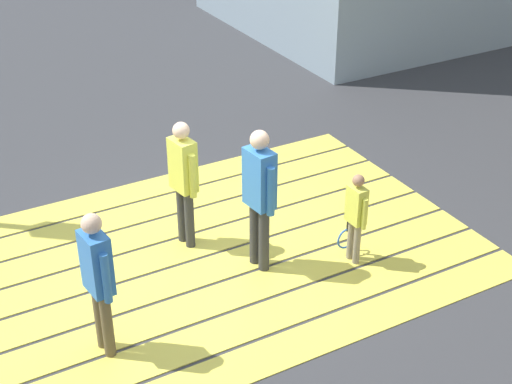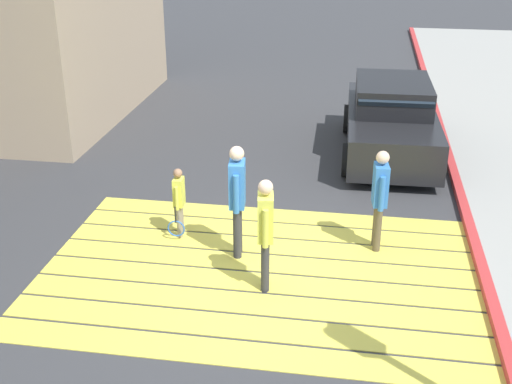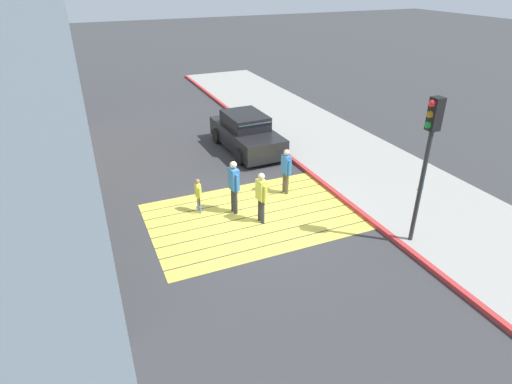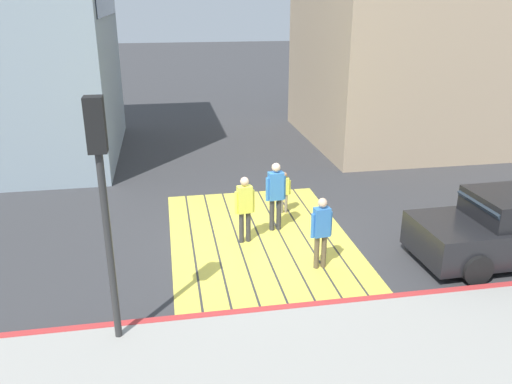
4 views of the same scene
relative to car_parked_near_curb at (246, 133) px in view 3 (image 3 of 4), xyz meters
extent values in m
plane|color=#38383A|center=(2.00, 5.34, -0.73)|extent=(120.00, 120.00, 0.00)
cube|color=#EAD64C|center=(2.00, 3.42, -0.73)|extent=(6.40, 0.50, 0.01)
cube|color=#EAD64C|center=(2.00, 3.97, -0.73)|extent=(6.40, 0.50, 0.01)
cube|color=#EAD64C|center=(2.00, 4.52, -0.73)|extent=(6.40, 0.50, 0.01)
cube|color=#EAD64C|center=(2.00, 5.07, -0.73)|extent=(6.40, 0.50, 0.01)
cube|color=#EAD64C|center=(2.00, 5.62, -0.73)|extent=(6.40, 0.50, 0.01)
cube|color=#EAD64C|center=(2.00, 6.17, -0.73)|extent=(6.40, 0.50, 0.01)
cube|color=#EAD64C|center=(2.00, 6.72, -0.73)|extent=(6.40, 0.50, 0.01)
cube|color=#EAD64C|center=(2.00, 7.27, -0.73)|extent=(6.40, 0.50, 0.01)
cube|color=#9E9B93|center=(-3.60, 5.34, -0.67)|extent=(4.80, 40.00, 0.12)
cube|color=#BC3333|center=(-1.25, 5.34, -0.67)|extent=(0.16, 40.00, 0.13)
cube|color=black|center=(0.00, 0.03, -0.14)|extent=(1.91, 4.34, 0.80)
cube|color=black|center=(0.00, -0.12, 0.54)|extent=(1.58, 2.10, 0.60)
cube|color=#1E2833|center=(-0.02, 0.80, 0.48)|extent=(1.48, 0.37, 0.49)
cylinder|color=black|center=(0.85, 1.38, -0.40)|extent=(0.24, 0.67, 0.66)
cylinder|color=black|center=(-0.92, 1.34, -0.40)|extent=(0.24, 0.67, 0.66)
cylinder|color=black|center=(0.92, -1.28, -0.40)|extent=(0.24, 0.67, 0.66)
cylinder|color=black|center=(-0.85, -1.33, -0.40)|extent=(0.24, 0.67, 0.66)
cylinder|color=#2D2D2D|center=(-1.60, 8.48, 0.97)|extent=(0.12, 0.12, 3.40)
cube|color=black|center=(-1.60, 8.48, 3.09)|extent=(0.28, 0.28, 0.84)
sphere|color=#FF2323|center=(-1.44, 8.48, 3.37)|extent=(0.18, 0.18, 0.18)
sphere|color=#956310|center=(-1.44, 8.48, 3.10)|extent=(0.18, 0.18, 0.18)
sphere|color=#188429|center=(-1.44, 8.48, 2.83)|extent=(0.18, 0.18, 0.18)
cylinder|color=#33A5BF|center=(-4.09, 6.22, -0.50)|extent=(0.07, 0.07, 0.22)
cylinder|color=#333338|center=(1.84, 5.82, -0.34)|extent=(0.12, 0.12, 0.79)
cylinder|color=#333338|center=(1.87, 5.65, -0.34)|extent=(0.12, 0.12, 0.79)
cube|color=#D8D84C|center=(1.85, 5.73, 0.38)|extent=(0.26, 0.37, 0.66)
sphere|color=beige|center=(1.85, 5.73, 0.83)|extent=(0.20, 0.20, 0.20)
cylinder|color=#D8D84C|center=(1.82, 5.93, 0.31)|extent=(0.09, 0.09, 0.56)
cylinder|color=#D8D84C|center=(1.88, 5.53, 0.31)|extent=(0.09, 0.09, 0.56)
cylinder|color=#333338|center=(2.40, 4.95, -0.31)|extent=(0.13, 0.13, 0.85)
cylinder|color=#333338|center=(2.42, 4.77, -0.31)|extent=(0.13, 0.13, 0.85)
cube|color=#3372BF|center=(2.41, 4.86, 0.46)|extent=(0.27, 0.39, 0.70)
sphere|color=beige|center=(2.41, 4.86, 0.95)|extent=(0.22, 0.22, 0.22)
cylinder|color=#3372BF|center=(2.38, 5.07, 0.39)|extent=(0.09, 0.09, 0.60)
cylinder|color=#3372BF|center=(2.43, 4.65, 0.39)|extent=(0.09, 0.09, 0.60)
cylinder|color=brown|center=(0.29, 4.40, -0.35)|extent=(0.12, 0.12, 0.78)
cylinder|color=brown|center=(0.31, 4.23, -0.35)|extent=(0.12, 0.12, 0.78)
cube|color=#3372BF|center=(0.30, 4.32, 0.36)|extent=(0.25, 0.36, 0.65)
sphere|color=beige|center=(0.30, 4.32, 0.81)|extent=(0.20, 0.20, 0.20)
cylinder|color=#3372BF|center=(0.28, 4.52, 0.30)|extent=(0.08, 0.08, 0.55)
cylinder|color=#3372BF|center=(0.32, 4.12, 0.30)|extent=(0.08, 0.08, 0.55)
cylinder|color=gray|center=(3.44, 4.46, -0.46)|extent=(0.08, 0.08, 0.56)
cylinder|color=gray|center=(3.45, 4.34, -0.46)|extent=(0.08, 0.08, 0.56)
cube|color=#D8D84C|center=(3.44, 4.40, 0.06)|extent=(0.16, 0.25, 0.46)
sphere|color=#9E7051|center=(3.44, 4.40, 0.38)|extent=(0.14, 0.14, 0.14)
cylinder|color=#D8D84C|center=(3.44, 4.55, 0.01)|extent=(0.06, 0.06, 0.39)
cylinder|color=#D8D84C|center=(3.45, 4.24, 0.01)|extent=(0.06, 0.06, 0.39)
cylinder|color=black|center=(3.47, 4.57, -0.27)|extent=(0.03, 0.03, 0.28)
torus|color=blue|center=(3.47, 4.57, -0.51)|extent=(0.28, 0.03, 0.28)
camera|label=1|loc=(-1.29, -1.66, 4.56)|focal=53.34mm
camera|label=2|loc=(0.71, 13.66, 4.36)|focal=46.33mm
camera|label=3|loc=(6.52, 16.12, 6.28)|focal=30.06mm
camera|label=4|loc=(-9.37, 7.47, 4.85)|focal=36.34mm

